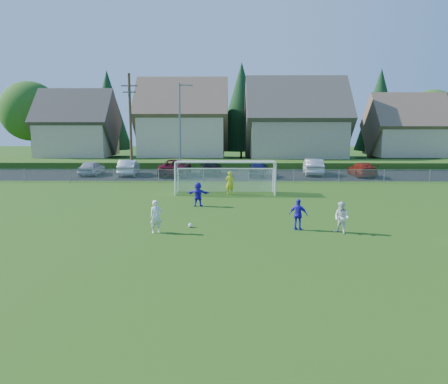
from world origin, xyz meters
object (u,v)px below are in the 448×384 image
(player_blue_a, at_px, (298,215))
(soccer_goal, at_px, (225,172))
(player_white_a, at_px, (156,217))
(car_b, at_px, (129,168))
(car_d, at_px, (211,168))
(car_c, at_px, (175,167))
(car_e, at_px, (258,169))
(car_f, at_px, (313,167))
(car_a, at_px, (92,168))
(soccer_ball, at_px, (190,225))
(player_white_b, at_px, (342,218))
(player_blue_b, at_px, (198,194))
(goalkeeper, at_px, (230,183))
(car_g, at_px, (362,169))

(player_blue_a, relative_size, soccer_goal, 0.21)
(player_white_a, height_order, car_b, player_white_a)
(player_white_a, xyz_separation_m, car_d, (1.63, 23.53, -0.09))
(car_c, height_order, car_e, car_c)
(car_c, bearing_deg, car_b, 1.03)
(car_b, height_order, car_f, car_f)
(car_e, bearing_deg, car_b, 2.18)
(car_a, xyz_separation_m, car_c, (8.47, -0.16, 0.08))
(soccer_ball, distance_m, car_f, 24.86)
(player_white_b, xyz_separation_m, car_e, (-2.57, 22.24, -0.01))
(player_white_a, xyz_separation_m, soccer_goal, (3.25, 11.88, 0.82))
(player_white_b, relative_size, car_d, 0.31)
(player_blue_b, relative_size, goalkeeper, 0.90)
(player_blue_a, distance_m, car_g, 23.79)
(soccer_ball, distance_m, player_blue_b, 5.73)
(goalkeeper, distance_m, soccer_goal, 0.99)
(soccer_ball, xyz_separation_m, soccer_goal, (1.68, 10.78, 1.52))
(car_b, relative_size, car_e, 1.05)
(car_c, relative_size, car_f, 1.17)
(player_white_a, bearing_deg, soccer_ball, 9.50)
(car_a, height_order, car_e, car_e)
(player_white_a, xyz_separation_m, car_a, (-10.38, 23.10, -0.07))
(car_b, height_order, car_d, car_b)
(player_white_a, height_order, car_a, player_white_a)
(player_white_a, bearing_deg, soccer_goal, 49.05)
(player_white_a, height_order, goalkeeper, goalkeeper)
(car_b, relative_size, soccer_goal, 0.64)
(player_blue_b, distance_m, car_e, 16.20)
(soccer_ball, xyz_separation_m, car_g, (15.08, 21.30, 0.58))
(goalkeeper, distance_m, car_e, 11.29)
(car_e, bearing_deg, car_a, 2.81)
(player_blue_b, bearing_deg, car_g, -126.79)
(goalkeeper, relative_size, car_b, 0.37)
(soccer_ball, height_order, goalkeeper, goalkeeper)
(player_blue_b, xyz_separation_m, soccer_goal, (1.70, 5.09, 0.85))
(soccer_ball, relative_size, car_f, 0.04)
(car_d, bearing_deg, car_g, 176.32)
(car_b, bearing_deg, car_d, 178.58)
(player_blue_b, height_order, car_d, player_blue_b)
(soccer_ball, height_order, player_white_a, player_white_a)
(goalkeeper, bearing_deg, car_b, -50.35)
(car_d, distance_m, car_f, 10.42)
(player_white_b, xyz_separation_m, car_g, (7.67, 22.38, -0.09))
(car_b, xyz_separation_m, car_c, (4.73, -0.12, 0.03))
(car_b, distance_m, car_g, 23.29)
(player_white_a, xyz_separation_m, car_e, (6.40, 22.26, -0.04))
(car_f, bearing_deg, player_white_b, 87.86)
(player_white_b, height_order, car_d, player_white_b)
(player_blue_b, relative_size, car_a, 0.36)
(car_d, bearing_deg, car_c, 10.23)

